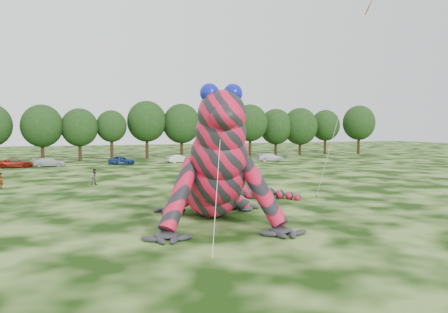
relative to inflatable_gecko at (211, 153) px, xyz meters
The scene contains 24 objects.
ground 8.12m from the inflatable_gecko, 111.79° to the right, with size 240.00×240.00×0.00m, color #16330A.
inflatable_gecko is the anchor object (origin of this frame).
flying_kite 15.99m from the inflatable_gecko, ahead, with size 2.69×4.29×15.86m.
tree_7 51.90m from the inflatable_gecko, 104.13° to the left, with size 6.68×6.01×9.48m, color black, non-canonical shape.
tree_8 50.97m from the inflatable_gecko, 97.67° to the left, with size 6.14×5.53×8.94m, color black, non-canonical shape.
tree_9 50.89m from the inflatable_gecko, 91.72° to the left, with size 5.27×4.74×8.68m, color black, non-canonical shape.
tree_10 52.34m from the inflatable_gecko, 84.73° to the left, with size 7.09×6.38×10.50m, color black, non-canonical shape.
tree_11 52.93m from the inflatable_gecko, 77.79° to the left, with size 7.01×6.31×10.07m, color black, non-canonical shape.
tree_12 54.15m from the inflatable_gecko, 71.23° to the left, with size 5.99×5.39×8.97m, color black, non-canonical shape.
tree_13 56.29m from the inflatable_gecko, 64.15° to the left, with size 6.83×6.15×10.13m, color black, non-canonical shape.
tree_14 60.69m from the inflatable_gecko, 59.42° to the left, with size 6.82×6.14×9.40m, color black, non-canonical shape.
tree_15 62.61m from the inflatable_gecko, 55.03° to the left, with size 7.17×6.45×9.63m, color black, non-canonical shape.
tree_16 68.08m from the inflatable_gecko, 50.98° to the left, with size 6.26×5.63×9.37m, color black, non-canonical shape.
tree_17 70.40m from the inflatable_gecko, 45.48° to the left, with size 6.98×6.28×10.30m, color black, non-canonical shape.
car_2 44.46m from the inflatable_gecko, 110.92° to the left, with size 2.18×4.74×1.32m, color maroon.
car_3 43.41m from the inflatable_gecko, 105.23° to the left, with size 1.79×4.41×1.28m, color silver.
car_4 41.22m from the inflatable_gecko, 91.46° to the left, with size 1.62×4.04×1.38m, color navy.
car_5 42.66m from the inflatable_gecko, 78.83° to the left, with size 1.35×3.86×1.27m, color silver.
car_6 44.46m from the inflatable_gecko, 66.56° to the left, with size 2.33×5.05×1.40m, color black.
car_7 46.24m from the inflatable_gecko, 59.31° to the left, with size 1.90×4.67×1.35m, color silver.
spectator_1 19.87m from the inflatable_gecko, 108.68° to the left, with size 0.78×0.61×1.61m, color gray.
spectator_3 25.80m from the inflatable_gecko, 68.25° to the left, with size 1.02×0.43×1.75m, color gray.
spectator_0 23.77m from the inflatable_gecko, 128.83° to the left, with size 0.58×0.38×1.59m, color gray.
spectator_2 27.82m from the inflatable_gecko, 61.59° to the left, with size 1.15×0.66×1.78m, color gray.
Camera 1 is at (-6.26, -20.60, 5.94)m, focal length 35.00 mm.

